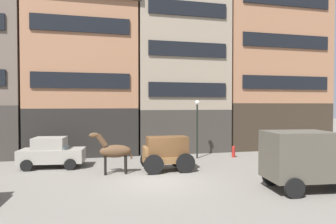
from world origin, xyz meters
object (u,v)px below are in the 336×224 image
object	(u,v)px
delivery_truck_far	(310,158)
sedan_light	(52,152)
draft_horse	(114,151)
fire_hydrant_curbside	(233,151)
cargo_wagon	(166,151)
streetlamp_curbside	(197,121)
pedestrian_officer	(262,146)

from	to	relation	value
delivery_truck_far	sedan_light	world-z (taller)	delivery_truck_far
draft_horse	fire_hydrant_curbside	bearing A→B (deg)	19.73
sedan_light	cargo_wagon	bearing A→B (deg)	-20.55
draft_horse	cargo_wagon	bearing A→B (deg)	-0.00
cargo_wagon	draft_horse	xyz separation A→B (m)	(-2.95, 0.00, 0.12)
fire_hydrant_curbside	sedan_light	bearing A→B (deg)	-176.97
streetlamp_curbside	cargo_wagon	bearing A→B (deg)	-132.15
delivery_truck_far	sedan_light	size ratio (longest dim) A/B	1.17
draft_horse	pedestrian_officer	xyz separation A→B (m)	(9.96, 1.50, -0.29)
streetlamp_curbside	fire_hydrant_curbside	world-z (taller)	streetlamp_curbside
delivery_truck_far	pedestrian_officer	size ratio (longest dim) A/B	2.50
draft_horse	streetlamp_curbside	world-z (taller)	streetlamp_curbside
fire_hydrant_curbside	pedestrian_officer	bearing A→B (deg)	-50.29
pedestrian_officer	streetlamp_curbside	size ratio (longest dim) A/B	0.44
sedan_light	draft_horse	bearing A→B (deg)	-34.34
draft_horse	streetlamp_curbside	xyz separation A→B (m)	(5.94, 3.30, 1.40)
delivery_truck_far	pedestrian_officer	distance (m)	6.65
cargo_wagon	sedan_light	world-z (taller)	cargo_wagon
sedan_light	streetlamp_curbside	xyz separation A→B (m)	(9.52, 0.85, 1.76)
pedestrian_officer	streetlamp_curbside	world-z (taller)	streetlamp_curbside
cargo_wagon	delivery_truck_far	distance (m)	7.37
cargo_wagon	sedan_light	bearing A→B (deg)	159.45
fire_hydrant_curbside	delivery_truck_far	bearing A→B (deg)	-91.61
draft_horse	streetlamp_curbside	bearing A→B (deg)	29.07
delivery_truck_far	streetlamp_curbside	bearing A→B (deg)	106.69
delivery_truck_far	sedan_light	bearing A→B (deg)	148.33
draft_horse	fire_hydrant_curbside	xyz separation A→B (m)	(8.63, 3.10, -0.84)
sedan_light	streetlamp_curbside	distance (m)	9.72
sedan_light	pedestrian_officer	xyz separation A→B (m)	(13.55, -0.95, 0.07)
sedan_light	fire_hydrant_curbside	xyz separation A→B (m)	(12.22, 0.65, -0.49)
pedestrian_officer	streetlamp_curbside	distance (m)	4.72
cargo_wagon	delivery_truck_far	xyz separation A→B (m)	(5.46, -4.95, 0.28)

